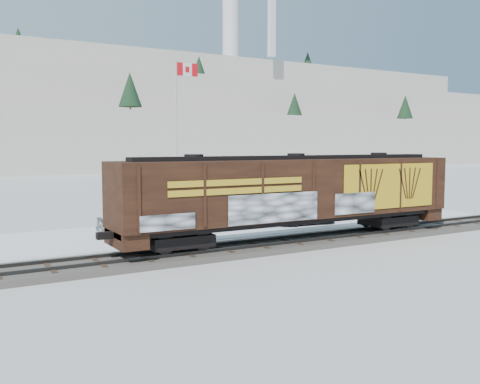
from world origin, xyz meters
TOP-DOWN VIEW (x-y plane):
  - ground at (0.00, 0.00)m, footprint 500.00×500.00m
  - rail_track at (0.00, 0.00)m, footprint 50.00×3.40m
  - parking_strip at (0.00, 7.50)m, footprint 40.00×8.00m
  - hopper_railcar at (0.50, -0.01)m, footprint 19.60×3.06m
  - flagpole at (0.61, 15.56)m, footprint 2.30×0.90m
  - car_silver at (-5.78, 7.09)m, footprint 4.82×2.68m
  - car_white at (-1.08, 6.94)m, footprint 4.42×2.08m
  - car_dark at (5.27, 5.57)m, footprint 4.41×2.10m

SIDE VIEW (x-z plane):
  - ground at x=0.00m, z-range 0.00..0.00m
  - parking_strip at x=0.00m, z-range 0.00..0.03m
  - rail_track at x=0.00m, z-range -0.07..0.36m
  - car_dark at x=5.27m, z-range 0.03..1.27m
  - car_white at x=-1.08m, z-range 0.03..1.43m
  - car_silver at x=-5.78m, z-range 0.03..1.58m
  - hopper_railcar at x=0.50m, z-range 0.70..5.01m
  - flagpole at x=0.61m, z-range -1.52..10.28m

